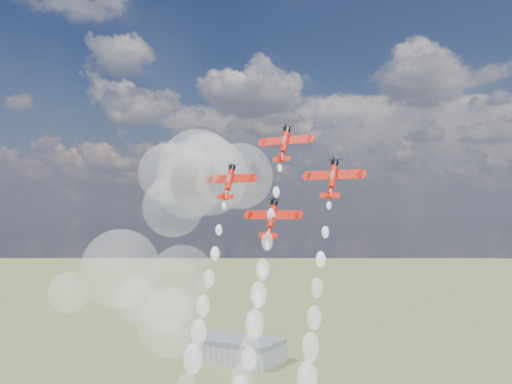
{
  "coord_description": "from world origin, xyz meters",
  "views": [
    {
      "loc": [
        48.84,
        -91.97,
        87.55
      ],
      "look_at": [
        -15.3,
        19.43,
        92.04
      ],
      "focal_mm": 38.0,
      "sensor_mm": 36.0,
      "label": 1
    }
  ],
  "objects": [
    {
      "name": "drifted_smoke_cloud",
      "position": [
        -44.11,
        26.92,
        84.89
      ],
      "size": [
        59.72,
        37.17,
        60.38
      ],
      "color": "white",
      "rests_on": "ground"
    },
    {
      "name": "hangar",
      "position": [
        -120.0,
        180.0,
        6.5
      ],
      "size": [
        50.0,
        28.0,
        13.0
      ],
      "color": "gray",
      "rests_on": "ground"
    },
    {
      "name": "smoke_trail_lead",
      "position": [
        -9.1,
        5.38,
        57.4
      ],
      "size": [
        5.22,
        21.9,
        53.55
      ],
      "color": "white",
      "rests_on": "plane_lead"
    },
    {
      "name": "plane_lead",
      "position": [
        -9.3,
        22.63,
        103.67
      ],
      "size": [
        12.96,
        5.74,
        8.89
      ],
      "rotation": [
        1.22,
        0.0,
        0.0
      ],
      "color": "#BA1509",
      "rests_on": "ground"
    },
    {
      "name": "plane_slot",
      "position": [
        -9.3,
        16.05,
        85.94
      ],
      "size": [
        12.96,
        5.74,
        8.89
      ],
      "rotation": [
        1.22,
        0.0,
        0.0
      ],
      "color": "#BA1509",
      "rests_on": "ground"
    },
    {
      "name": "plane_left",
      "position": [
        -22.81,
        19.34,
        94.81
      ],
      "size": [
        12.96,
        5.74,
        8.89
      ],
      "rotation": [
        1.22,
        0.0,
        0.0
      ],
      "color": "#BA1509",
      "rests_on": "ground"
    },
    {
      "name": "plane_right",
      "position": [
        4.21,
        19.34,
        94.81
      ],
      "size": [
        12.96,
        5.74,
        8.89
      ],
      "rotation": [
        1.22,
        0.0,
        0.0
      ],
      "color": "#BA1509",
      "rests_on": "ground"
    }
  ]
}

